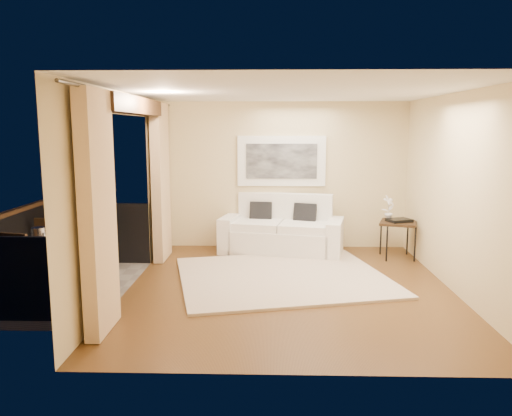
{
  "coord_description": "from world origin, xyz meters",
  "views": [
    {
      "loc": [
        -0.27,
        -6.75,
        2.23
      ],
      "look_at": [
        -0.48,
        0.55,
        1.05
      ],
      "focal_mm": 35.0,
      "sensor_mm": 36.0,
      "label": 1
    }
  ],
  "objects_px": {
    "orchid": "(389,208)",
    "balcony_chair_near": "(10,266)",
    "ice_bucket": "(39,235)",
    "sofa": "(282,232)",
    "bistro_table": "(51,249)",
    "balcony_chair_far": "(50,240)",
    "side_table": "(398,225)"
  },
  "relations": [
    {
      "from": "orchid",
      "to": "balcony_chair_near",
      "type": "bearing_deg",
      "value": -153.31
    },
    {
      "from": "bistro_table",
      "to": "balcony_chair_far",
      "type": "xyz_separation_m",
      "value": [
        -0.51,
        1.13,
        -0.14
      ]
    },
    {
      "from": "side_table",
      "to": "sofa",
      "type": "bearing_deg",
      "value": 168.87
    },
    {
      "from": "side_table",
      "to": "balcony_chair_near",
      "type": "relative_size",
      "value": 0.79
    },
    {
      "from": "balcony_chair_far",
      "to": "balcony_chair_near",
      "type": "xyz_separation_m",
      "value": [
        0.2,
        -1.59,
        0.04
      ]
    },
    {
      "from": "sofa",
      "to": "orchid",
      "type": "distance_m",
      "value": 1.91
    },
    {
      "from": "side_table",
      "to": "balcony_chair_far",
      "type": "distance_m",
      "value": 5.71
    },
    {
      "from": "sofa",
      "to": "bistro_table",
      "type": "bearing_deg",
      "value": -129.7
    },
    {
      "from": "sofa",
      "to": "side_table",
      "type": "relative_size",
      "value": 3.11
    },
    {
      "from": "balcony_chair_far",
      "to": "ice_bucket",
      "type": "distance_m",
      "value": 1.15
    },
    {
      "from": "balcony_chair_near",
      "to": "balcony_chair_far",
      "type": "bearing_deg",
      "value": 110.4
    },
    {
      "from": "bistro_table",
      "to": "balcony_chair_near",
      "type": "relative_size",
      "value": 0.77
    },
    {
      "from": "bistro_table",
      "to": "balcony_chair_far",
      "type": "height_order",
      "value": "balcony_chair_far"
    },
    {
      "from": "sofa",
      "to": "balcony_chair_near",
      "type": "height_order",
      "value": "sofa"
    },
    {
      "from": "side_table",
      "to": "ice_bucket",
      "type": "xyz_separation_m",
      "value": [
        -5.3,
        -2.02,
        0.23
      ]
    },
    {
      "from": "orchid",
      "to": "bistro_table",
      "type": "bearing_deg",
      "value": -156.17
    },
    {
      "from": "balcony_chair_far",
      "to": "side_table",
      "type": "bearing_deg",
      "value": -172.52
    },
    {
      "from": "bistro_table",
      "to": "balcony_chair_far",
      "type": "relative_size",
      "value": 0.83
    },
    {
      "from": "bistro_table",
      "to": "ice_bucket",
      "type": "relative_size",
      "value": 3.56
    },
    {
      "from": "side_table",
      "to": "bistro_table",
      "type": "xyz_separation_m",
      "value": [
        -5.11,
        -2.09,
        0.05
      ]
    },
    {
      "from": "orchid",
      "to": "bistro_table",
      "type": "xyz_separation_m",
      "value": [
        -4.96,
        -2.19,
        -0.23
      ]
    },
    {
      "from": "balcony_chair_near",
      "to": "ice_bucket",
      "type": "bearing_deg",
      "value": 89.1
    },
    {
      "from": "orchid",
      "to": "bistro_table",
      "type": "relative_size",
      "value": 0.61
    },
    {
      "from": "sofa",
      "to": "orchid",
      "type": "xyz_separation_m",
      "value": [
        1.82,
        -0.29,
        0.49
      ]
    },
    {
      "from": "orchid",
      "to": "ice_bucket",
      "type": "distance_m",
      "value": 5.57
    },
    {
      "from": "balcony_chair_far",
      "to": "balcony_chair_near",
      "type": "distance_m",
      "value": 1.6
    },
    {
      "from": "side_table",
      "to": "balcony_chair_near",
      "type": "xyz_separation_m",
      "value": [
        -5.43,
        -2.55,
        -0.05
      ]
    },
    {
      "from": "sofa",
      "to": "side_table",
      "type": "distance_m",
      "value": 2.03
    },
    {
      "from": "sofa",
      "to": "balcony_chair_far",
      "type": "relative_size",
      "value": 2.66
    },
    {
      "from": "side_table",
      "to": "ice_bucket",
      "type": "bearing_deg",
      "value": -159.1
    },
    {
      "from": "ice_bucket",
      "to": "balcony_chair_far",
      "type": "bearing_deg",
      "value": 107.39
    },
    {
      "from": "bistro_table",
      "to": "balcony_chair_far",
      "type": "distance_m",
      "value": 1.24
    }
  ]
}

